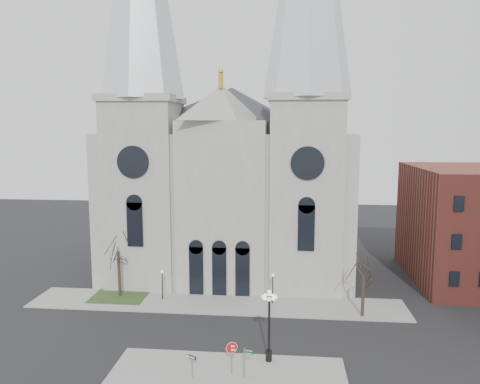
# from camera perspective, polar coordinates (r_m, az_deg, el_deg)

# --- Properties ---
(ground) EXTENTS (160.00, 160.00, 0.00)m
(ground) POSITION_cam_1_polar(r_m,az_deg,el_deg) (41.56, -5.28, -18.93)
(ground) COLOR black
(ground) RESTS_ON ground
(sidewalk_far) EXTENTS (40.00, 6.00, 0.14)m
(sidewalk_far) POSITION_cam_1_polar(r_m,az_deg,el_deg) (51.45, -2.91, -13.42)
(sidewalk_far) COLOR gray
(sidewalk_far) RESTS_ON ground
(grass_patch) EXTENTS (6.00, 5.00, 0.18)m
(grass_patch) POSITION_cam_1_polar(r_m,az_deg,el_deg) (54.98, -14.43, -12.23)
(grass_patch) COLOR #26431C
(grass_patch) RESTS_ON ground
(cathedral) EXTENTS (33.00, 26.66, 54.00)m
(cathedral) POSITION_cam_1_polar(r_m,az_deg,el_deg) (59.74, -1.33, 7.59)
(cathedral) COLOR gray
(cathedral) RESTS_ON ground
(bg_building_brick) EXTENTS (14.00, 18.00, 14.00)m
(bg_building_brick) POSITION_cam_1_polar(r_m,az_deg,el_deg) (63.79, 26.49, -3.59)
(bg_building_brick) COLOR brown
(bg_building_brick) RESTS_ON ground
(tree_left) EXTENTS (3.20, 3.20, 7.50)m
(tree_left) POSITION_cam_1_polar(r_m,az_deg,el_deg) (53.38, -14.63, -6.67)
(tree_left) COLOR #2D2319
(tree_left) RESTS_ON ground
(tree_right) EXTENTS (3.20, 3.20, 6.00)m
(tree_right) POSITION_cam_1_polar(r_m,az_deg,el_deg) (48.23, 14.86, -9.61)
(tree_right) COLOR #2D2319
(tree_right) RESTS_ON ground
(ped_lamp_left) EXTENTS (0.32, 0.32, 3.26)m
(ped_lamp_left) POSITION_cam_1_polar(r_m,az_deg,el_deg) (52.34, -9.46, -10.52)
(ped_lamp_left) COLOR black
(ped_lamp_left) RESTS_ON sidewalk_far
(ped_lamp_right) EXTENTS (0.32, 0.32, 3.26)m
(ped_lamp_right) POSITION_cam_1_polar(r_m,az_deg,el_deg) (50.65, 4.02, -11.06)
(ped_lamp_right) COLOR black
(ped_lamp_right) RESTS_ON sidewalk_far
(stop_sign) EXTENTS (0.95, 0.10, 2.63)m
(stop_sign) POSITION_cam_1_polar(r_m,az_deg,el_deg) (37.17, -1.01, -18.84)
(stop_sign) COLOR slate
(stop_sign) RESTS_ON sidewalk_near
(globe_lamp) EXTENTS (1.29, 1.29, 5.91)m
(globe_lamp) POSITION_cam_1_polar(r_m,az_deg,el_deg) (38.38, 3.58, -14.93)
(globe_lamp) COLOR black
(globe_lamp) RESTS_ON sidewalk_near
(one_way_sign) EXTENTS (0.76, 0.36, 1.86)m
(one_way_sign) POSITION_cam_1_polar(r_m,az_deg,el_deg) (37.19, -5.88, -19.87)
(one_way_sign) COLOR slate
(one_way_sign) RESTS_ON sidewalk_near
(street_name_sign) EXTENTS (0.73, 0.25, 2.33)m
(street_name_sign) POSITION_cam_1_polar(r_m,az_deg,el_deg) (37.02, 0.67, -19.81)
(street_name_sign) COLOR slate
(street_name_sign) RESTS_ON sidewalk_near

